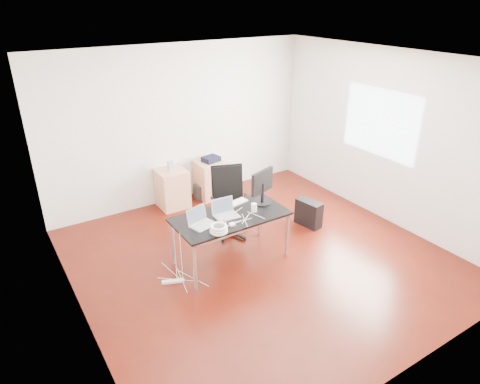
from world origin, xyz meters
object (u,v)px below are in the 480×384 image
office_chair (229,198)px  pc_tower (309,213)px  desk (230,219)px  filing_cabinet_right (210,179)px  filing_cabinet_left (172,188)px

office_chair → pc_tower: bearing=-3.3°
desk → office_chair: size_ratio=1.48×
desk → filing_cabinet_right: size_ratio=2.29×
desk → office_chair: (0.41, 0.71, -0.07)m
desk → filing_cabinet_left: 2.07m
filing_cabinet_left → pc_tower: 2.46m
office_chair → filing_cabinet_right: office_chair is taller
office_chair → filing_cabinet_left: size_ratio=1.54×
filing_cabinet_left → filing_cabinet_right: 0.78m
filing_cabinet_left → filing_cabinet_right: bearing=0.0°
filing_cabinet_right → pc_tower: size_ratio=1.56×
office_chair → filing_cabinet_right: (0.40, 1.33, -0.26)m
office_chair → filing_cabinet_right: size_ratio=1.54×
desk → filing_cabinet_right: 2.22m
desk → pc_tower: desk is taller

